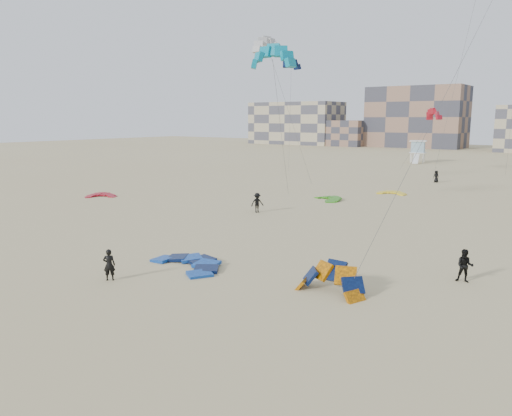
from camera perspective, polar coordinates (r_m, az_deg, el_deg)
The scene contains 18 objects.
ground at distance 28.67m, azimuth -11.29°, elevation -7.51°, with size 320.00×320.00×0.00m, color tan.
kite_ground_blue at distance 30.03m, azimuth -7.79°, elevation -6.59°, with size 4.58×4.78×0.57m, color blue, non-canonical shape.
kite_ground_orange at distance 25.68m, azimuth 8.41°, elevation -9.55°, with size 3.62×2.74×2.41m, color #FE8B01, non-canonical shape.
kite_ground_red at distance 58.33m, azimuth -17.30°, elevation 1.23°, with size 3.04×3.19×0.68m, color #B11429, non-canonical shape.
kite_ground_green at distance 54.08m, azimuth 8.23°, elevation 0.92°, with size 3.46×3.65×0.63m, color #2E9316, non-canonical shape.
kite_ground_yellow at distance 59.85m, azimuth 15.20°, elevation 1.55°, with size 3.01×3.16×0.49m, color yellow, non-canonical shape.
kitesurfer_main at distance 28.12m, azimuth -16.43°, elevation -6.24°, with size 0.63×0.42×1.74m, color black.
kitesurfer_b at distance 28.93m, azimuth 22.76°, elevation -6.11°, with size 0.87×0.68×1.79m, color black.
kitesurfer_c at distance 46.28m, azimuth 0.14°, elevation 0.61°, with size 1.18×0.68×1.83m, color black.
kitesurfer_e at distance 72.50m, azimuth 19.90°, elevation 3.41°, with size 0.80×0.52×1.64m, color black.
kite_fly_teal_a at distance 43.66m, azimuth 1.91°, elevation 16.66°, with size 4.90×9.20×13.93m.
kite_fly_grey at distance 58.84m, azimuth 1.36°, elevation 17.92°, with size 6.61×5.33×16.84m.
kite_fly_navy at distance 77.36m, azimuth 4.06°, elevation 16.19°, with size 4.44×5.30×17.32m.
kite_fly_red at distance 83.17m, azimuth 19.65°, elevation 9.96°, with size 5.56×7.27×9.44m.
lifeguard_tower_far at distance 104.07m, azimuth 18.00°, elevation 6.14°, with size 3.66×6.27×4.35m.
condo_west_a at distance 173.70m, azimuth 4.62°, elevation 9.63°, with size 30.00×15.00×14.00m, color tan.
condo_west_b at distance 160.50m, azimuth 17.88°, elevation 9.85°, with size 28.00×14.00×18.00m, color #856450.
condo_fill_left at distance 162.46m, azimuth 10.34°, elevation 8.41°, with size 12.00×10.00×8.00m, color #856450.
Camera 1 is at (20.18, -18.45, 8.63)m, focal length 35.00 mm.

